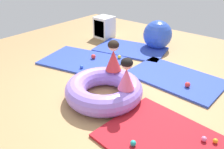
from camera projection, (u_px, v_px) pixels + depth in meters
The scene contains 17 objects.
ground_plane at pixel (108, 95), 3.67m from camera, with size 8.00×8.00×0.00m, color tan.
gym_mat_far_left at pixel (175, 78), 4.14m from camera, with size 1.63×1.02×0.04m, color #2D47B7.
gym_mat_near_left at pixel (82, 61), 4.81m from camera, with size 1.61×1.08×0.04m, color #2D47B7.
gym_mat_far_right at pixel (162, 139), 2.76m from camera, with size 1.37×1.15×0.04m, color #B21923.
gym_mat_front at pixel (130, 49), 5.38m from camera, with size 1.59×0.96×0.04m, color #2D47B7.
inflatable_cushion at pixel (104, 90), 3.52m from camera, with size 1.21×1.21×0.32m, color #9975EA.
child_in_pink at pixel (126, 74), 3.13m from camera, with size 0.32×0.32×0.47m.
child_in_red at pixel (113, 56), 3.65m from camera, with size 0.37×0.37×0.51m.
play_ball_red at pixel (93, 57), 4.83m from camera, with size 0.10×0.10×0.10m, color red.
play_ball_blue at pixel (82, 67), 4.42m from camera, with size 0.07×0.07×0.07m, color blue.
play_ball_orange at pixel (215, 141), 2.67m from camera, with size 0.06×0.06×0.06m, color orange.
play_ball_pink at pixel (204, 139), 2.70m from camera, with size 0.07×0.07×0.07m, color pink.
play_ball_teal at pixel (133, 143), 2.63m from camera, with size 0.07×0.07×0.07m, color teal.
play_ball_yellow at pixel (119, 57), 4.84m from camera, with size 0.08×0.08×0.08m, color yellow.
play_ball_red_second at pixel (188, 85), 3.79m from camera, with size 0.09×0.09×0.09m, color red.
exercise_ball_large at pixel (158, 35), 5.35m from camera, with size 0.67×0.67×0.67m, color blue.
storage_cube at pixel (104, 27), 6.09m from camera, with size 0.44×0.44×0.56m.
Camera 1 is at (2.00, -2.35, 2.02)m, focal length 36.39 mm.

